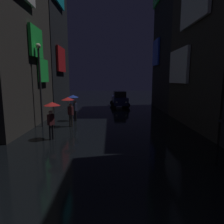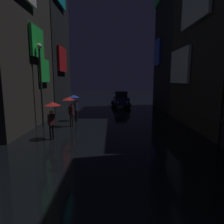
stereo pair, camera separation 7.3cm
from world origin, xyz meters
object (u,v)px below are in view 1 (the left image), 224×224
(pedestrian_foreground_left_red, at_px, (69,104))
(streetlamp_left_far, at_px, (40,76))
(pedestrian_midstreet_left_red, at_px, (52,110))
(car_distant, at_px, (120,99))
(pedestrian_near_crossing_blue, at_px, (74,101))

(pedestrian_foreground_left_red, height_order, streetlamp_left_far, streetlamp_left_far)
(pedestrian_midstreet_left_red, distance_m, car_distant, 14.51)
(pedestrian_near_crossing_blue, bearing_deg, streetlamp_left_far, -133.17)
(streetlamp_left_far, bearing_deg, pedestrian_foreground_left_red, 0.79)
(pedestrian_foreground_left_red, relative_size, streetlamp_left_far, 0.37)
(pedestrian_midstreet_left_red, xyz_separation_m, pedestrian_foreground_left_red, (0.32, 3.10, 0.00))
(pedestrian_midstreet_left_red, distance_m, pedestrian_near_crossing_blue, 5.13)
(pedestrian_midstreet_left_red, relative_size, car_distant, 0.50)
(pedestrian_foreground_left_red, relative_size, car_distant, 0.50)
(pedestrian_near_crossing_blue, relative_size, streetlamp_left_far, 0.37)
(pedestrian_midstreet_left_red, bearing_deg, pedestrian_foreground_left_red, 84.20)
(pedestrian_near_crossing_blue, distance_m, pedestrian_foreground_left_red, 2.02)
(streetlamp_left_far, bearing_deg, pedestrian_midstreet_left_red, -62.18)
(pedestrian_near_crossing_blue, bearing_deg, car_distant, 64.49)
(pedestrian_near_crossing_blue, xyz_separation_m, car_distant, (4.14, 8.67, -0.74))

